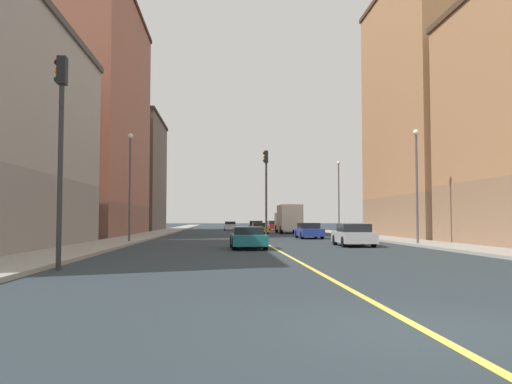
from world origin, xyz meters
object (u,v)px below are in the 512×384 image
object	(u,v)px
building_right_midblock	(78,117)
street_lamp_left_near	(417,174)
street_lamp_left_far	(339,190)
car_green	(256,227)
car_red	(273,226)
box_truck	(288,218)
car_teal	(248,238)
traffic_light_right_near	(60,133)
street_lamp_right_near	(130,176)
car_blue	(309,231)
traffic_light_median_far	(266,183)
car_silver	(353,235)
car_white	(230,226)
car_yellow	(260,228)
building_left_mid	(448,110)
building_right_distant	(121,174)

from	to	relation	value
building_right_midblock	street_lamp_left_near	bearing A→B (deg)	-38.22
street_lamp_left_far	car_green	size ratio (longest dim) A/B	1.66
car_red	box_truck	distance (m)	15.46
car_teal	box_truck	xyz separation A→B (m)	(6.25, 30.71, 1.11)
traffic_light_right_near	street_lamp_right_near	world-z (taller)	street_lamp_right_near
street_lamp_left_far	car_blue	bearing A→B (deg)	-117.33
traffic_light_median_far	street_lamp_right_near	bearing A→B (deg)	-159.18
car_blue	car_teal	size ratio (longest dim) A/B	0.98
traffic_light_right_near	car_green	bearing A→B (deg)	78.98
traffic_light_right_near	street_lamp_right_near	bearing A→B (deg)	93.11
car_silver	street_lamp_right_near	bearing A→B (deg)	162.71
traffic_light_right_near	street_lamp_right_near	xyz separation A→B (m)	(-0.99, 18.13, 0.17)
car_blue	car_red	distance (m)	31.51
building_right_midblock	street_lamp_left_far	world-z (taller)	building_right_midblock
car_green	box_truck	xyz separation A→B (m)	(3.28, -6.87, 1.02)
street_lamp_right_near	car_silver	bearing A→B (deg)	-17.29
street_lamp_left_far	car_teal	world-z (taller)	street_lamp_left_far
traffic_light_median_far	street_lamp_left_near	world-z (taller)	street_lamp_left_near
building_right_midblock	street_lamp_left_near	world-z (taller)	building_right_midblock
traffic_light_median_far	street_lamp_left_far	distance (m)	15.89
street_lamp_right_near	car_white	size ratio (longest dim) A/B	1.83
car_yellow	car_red	world-z (taller)	car_red
car_silver	car_white	distance (m)	44.77
street_lamp_right_near	car_blue	distance (m)	16.11
traffic_light_right_near	street_lamp_left_far	world-z (taller)	street_lamp_left_far
street_lamp_left_near	car_teal	xyz separation A→B (m)	(-10.51, -2.60, -3.81)
street_lamp_left_near	car_silver	size ratio (longest dim) A/B	1.61
traffic_light_median_far	car_blue	xyz separation A→B (m)	(3.99, 4.37, -3.69)
building_right_midblock	traffic_light_median_far	size ratio (longest dim) A/B	3.47
building_left_mid	box_truck	bearing A→B (deg)	129.39
traffic_light_median_far	car_silver	world-z (taller)	traffic_light_median_far
car_blue	car_silver	bearing A→B (deg)	-87.33
building_right_midblock	car_silver	size ratio (longest dim) A/B	5.39
traffic_light_median_far	car_yellow	distance (m)	19.07
car_silver	car_red	distance (m)	43.84
building_right_midblock	street_lamp_left_near	size ratio (longest dim) A/B	3.35
traffic_light_right_near	car_teal	xyz separation A→B (m)	(6.59, 11.47, -3.76)
car_silver	car_green	distance (m)	35.46
street_lamp_left_far	car_blue	world-z (taller)	street_lamp_left_far
traffic_light_median_far	street_lamp_right_near	distance (m)	10.12
building_left_mid	box_truck	distance (m)	21.64
building_right_distant	car_silver	world-z (taller)	building_right_distant
car_blue	car_yellow	bearing A→B (deg)	102.18
car_yellow	car_green	world-z (taller)	car_green
car_yellow	box_truck	bearing A→B (deg)	27.15
traffic_light_right_near	car_green	distance (m)	50.11
building_left_mid	car_red	distance (m)	34.55
building_right_distant	car_yellow	world-z (taller)	building_right_distant
building_right_midblock	street_lamp_right_near	size ratio (longest dim) A/B	3.24
building_left_mid	car_silver	size ratio (longest dim) A/B	5.18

